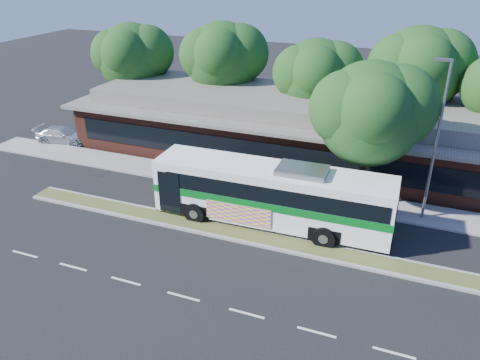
{
  "coord_description": "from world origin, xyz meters",
  "views": [
    {
      "loc": [
        8.28,
        -19.37,
        13.7
      ],
      "look_at": [
        -0.46,
        3.13,
        2.0
      ],
      "focal_mm": 35.0,
      "sensor_mm": 36.0,
      "label": 1
    }
  ],
  "objects_px": {
    "lamp_post": "(436,139)",
    "sidewalk_tree": "(378,112)",
    "transit_bus": "(272,191)",
    "sedan": "(63,135)"
  },
  "relations": [
    {
      "from": "lamp_post",
      "to": "sidewalk_tree",
      "type": "relative_size",
      "value": 1.04
    },
    {
      "from": "lamp_post",
      "to": "transit_bus",
      "type": "height_order",
      "value": "lamp_post"
    },
    {
      "from": "lamp_post",
      "to": "sedan",
      "type": "relative_size",
      "value": 2.08
    },
    {
      "from": "lamp_post",
      "to": "transit_bus",
      "type": "bearing_deg",
      "value": -155.33
    },
    {
      "from": "sedan",
      "to": "sidewalk_tree",
      "type": "distance_m",
      "value": 24.81
    },
    {
      "from": "sedan",
      "to": "sidewalk_tree",
      "type": "bearing_deg",
      "value": -104.67
    },
    {
      "from": "lamp_post",
      "to": "transit_bus",
      "type": "relative_size",
      "value": 0.69
    },
    {
      "from": "sedan",
      "to": "lamp_post",
      "type": "bearing_deg",
      "value": -104.7
    },
    {
      "from": "transit_bus",
      "to": "sidewalk_tree",
      "type": "height_order",
      "value": "sidewalk_tree"
    },
    {
      "from": "sidewalk_tree",
      "to": "transit_bus",
      "type": "bearing_deg",
      "value": -140.4
    }
  ]
}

